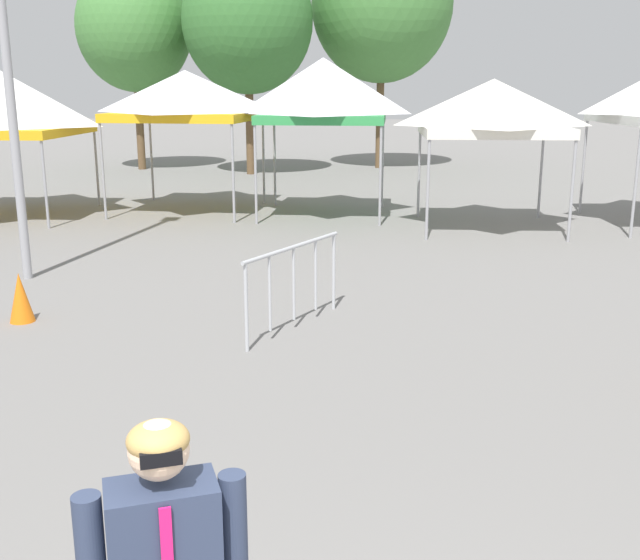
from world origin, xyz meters
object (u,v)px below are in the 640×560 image
at_px(canopy_tent_left_of_center, 186,96).
at_px(tree_behind_tents_left, 248,21).
at_px(tree_behind_tents_right, 382,3).
at_px(canopy_tent_behind_left, 493,107).
at_px(tree_behind_tents_center, 134,28).
at_px(crowd_barrier_by_lift, 294,270).
at_px(canopy_tent_center, 323,90).
at_px(traffic_cone_lot_center, 21,297).

bearing_deg(canopy_tent_left_of_center, tree_behind_tents_left, 88.80).
bearing_deg(tree_behind_tents_right, canopy_tent_behind_left, -79.31).
relative_size(canopy_tent_left_of_center, tree_behind_tents_center, 0.48).
relative_size(canopy_tent_left_of_center, crowd_barrier_by_lift, 1.80).
distance_m(canopy_tent_left_of_center, tree_behind_tents_right, 11.86).
xyz_separation_m(canopy_tent_center, tree_behind_tents_right, (1.30, 10.89, 2.96)).
distance_m(canopy_tent_left_of_center, tree_behind_tents_center, 10.38).
bearing_deg(canopy_tent_left_of_center, canopy_tent_behind_left, -15.09).
xyz_separation_m(canopy_tent_left_of_center, traffic_cone_lot_center, (0.02, -9.13, -2.43)).
distance_m(canopy_tent_left_of_center, traffic_cone_lot_center, 9.44).
bearing_deg(crowd_barrier_by_lift, canopy_tent_center, 91.76).
xyz_separation_m(tree_behind_tents_right, traffic_cone_lot_center, (-4.59, -19.61, -5.51)).
distance_m(tree_behind_tents_right, crowd_barrier_by_lift, 20.30).
height_order(canopy_tent_center, tree_behind_tents_right, tree_behind_tents_right).
distance_m(canopy_tent_center, canopy_tent_behind_left, 3.93).
xyz_separation_m(canopy_tent_left_of_center, canopy_tent_center, (3.31, -0.41, 0.12)).
distance_m(tree_behind_tents_left, crowd_barrier_by_lift, 18.03).
xyz_separation_m(canopy_tent_center, traffic_cone_lot_center, (-3.28, -8.72, -2.55)).
bearing_deg(tree_behind_tents_center, canopy_tent_center, -52.66).
xyz_separation_m(crowd_barrier_by_lift, traffic_cone_lot_center, (-3.55, 0.02, -0.43)).
height_order(tree_behind_tents_center, tree_behind_tents_left, tree_behind_tents_left).
height_order(tree_behind_tents_center, crowd_barrier_by_lift, tree_behind_tents_center).
distance_m(canopy_tent_behind_left, tree_behind_tents_center, 15.87).
xyz_separation_m(canopy_tent_behind_left, traffic_cone_lot_center, (-6.92, -7.25, -2.22)).
bearing_deg(tree_behind_tents_left, canopy_tent_center, -69.58).
bearing_deg(canopy_tent_behind_left, tree_behind_tents_center, 134.66).
height_order(canopy_tent_left_of_center, tree_behind_tents_left, tree_behind_tents_left).
relative_size(tree_behind_tents_center, traffic_cone_lot_center, 11.07).
relative_size(canopy_tent_center, traffic_cone_lot_center, 5.54).
bearing_deg(canopy_tent_behind_left, traffic_cone_lot_center, -133.65).
bearing_deg(traffic_cone_lot_center, canopy_tent_left_of_center, 90.15).
height_order(canopy_tent_center, crowd_barrier_by_lift, canopy_tent_center).
distance_m(canopy_tent_left_of_center, canopy_tent_center, 3.34).
distance_m(canopy_tent_behind_left, tree_behind_tents_left, 12.26).
bearing_deg(traffic_cone_lot_center, crowd_barrier_by_lift, -0.27).
relative_size(canopy_tent_behind_left, traffic_cone_lot_center, 4.80).
bearing_deg(canopy_tent_behind_left, tree_behind_tents_right, 100.69).
bearing_deg(tree_behind_tents_center, tree_behind_tents_right, 7.86).
height_order(canopy_tent_center, tree_behind_tents_left, tree_behind_tents_left).
distance_m(canopy_tent_center, tree_behind_tents_right, 11.36).
bearing_deg(tree_behind_tents_center, tree_behind_tents_left, -16.44).
bearing_deg(canopy_tent_behind_left, tree_behind_tents_left, 124.38).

